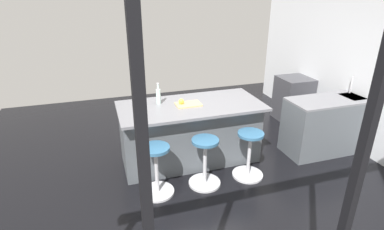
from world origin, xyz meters
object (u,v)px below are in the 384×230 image
kitchen_island (190,132)px  apple_yellow (181,101)px  stool_middle (205,163)px  water_bottle (158,96)px  oven_range (293,99)px  stool_by_window (249,156)px  cutting_board (188,104)px  stool_near_camera (157,172)px

kitchen_island → apple_yellow: 0.54m
stool_middle → apple_yellow: size_ratio=9.04×
apple_yellow → water_bottle: (0.30, -0.16, 0.06)m
oven_range → apple_yellow: (2.59, 0.94, 0.57)m
oven_range → stool_middle: oven_range is taller
oven_range → stool_by_window: bearing=41.4°
kitchen_island → cutting_board: 0.48m
oven_range → kitchen_island: size_ratio=0.42×
stool_by_window → apple_yellow: apple_yellow is taller
kitchen_island → stool_by_window: size_ratio=3.03×
stool_middle → stool_near_camera: bearing=0.0°
stool_near_camera → stool_middle: bearing=180.0°
oven_range → cutting_board: 2.72m
stool_near_camera → cutting_board: 1.08m
stool_by_window → cutting_board: size_ratio=1.91×
stool_near_camera → water_bottle: water_bottle is taller
stool_near_camera → apple_yellow: bearing=-128.9°
cutting_board → apple_yellow: 0.11m
kitchen_island → stool_middle: size_ratio=3.03×
oven_range → water_bottle: size_ratio=2.80×
kitchen_island → stool_by_window: bearing=134.5°
stool_by_window → stool_middle: bearing=0.0°
stool_by_window → water_bottle: size_ratio=2.20×
oven_range → kitchen_island: kitchen_island is taller
oven_range → stool_middle: size_ratio=1.27×
water_bottle → cutting_board: bearing=156.0°
stool_by_window → stool_near_camera: same height
stool_near_camera → stool_by_window: bearing=180.0°
stool_by_window → stool_near_camera: size_ratio=1.00×
water_bottle → oven_range: bearing=-164.9°
stool_near_camera → apple_yellow: size_ratio=9.04×
cutting_board → water_bottle: water_bottle is taller
stool_near_camera → cutting_board: cutting_board is taller
water_bottle → apple_yellow: bearing=152.6°
kitchen_island → apple_yellow: apple_yellow is taller
kitchen_island → stool_near_camera: kitchen_island is taller
kitchen_island → water_bottle: water_bottle is taller
stool_near_camera → water_bottle: 1.12m
stool_middle → cutting_board: bearing=-86.4°
oven_range → stool_near_camera: bearing=26.9°
oven_range → stool_middle: 2.92m
stool_by_window → cutting_board: bearing=-41.8°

